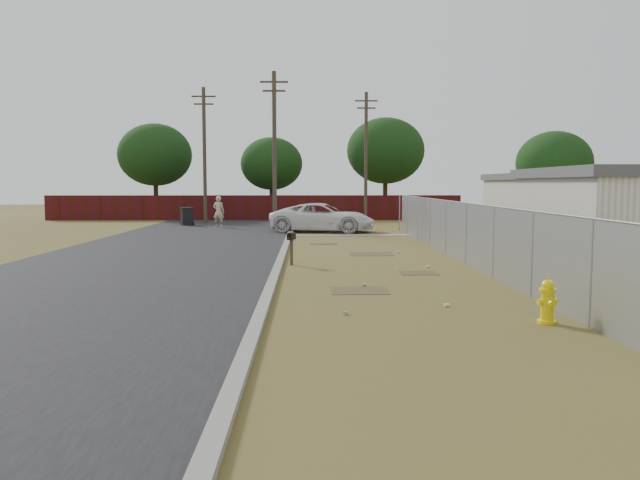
{
  "coord_description": "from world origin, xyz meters",
  "views": [
    {
      "loc": [
        -2.05,
        -20.12,
        2.63
      ],
      "look_at": [
        -1.74,
        -3.23,
        1.1
      ],
      "focal_mm": 35.0,
      "sensor_mm": 36.0,
      "label": 1
    }
  ],
  "objects_px": {
    "mailbox": "(291,239)",
    "trash_bin": "(187,216)",
    "pedestrian": "(219,212)",
    "fire_hydrant": "(547,302)",
    "pickup_truck": "(323,218)"
  },
  "relations": [
    {
      "from": "mailbox",
      "to": "trash_bin",
      "type": "xyz_separation_m",
      "value": [
        -7.13,
        19.4,
        -0.26
      ]
    },
    {
      "from": "mailbox",
      "to": "trash_bin",
      "type": "height_order",
      "value": "trash_bin"
    },
    {
      "from": "pedestrian",
      "to": "fire_hydrant",
      "type": "bearing_deg",
      "value": 124.93
    },
    {
      "from": "fire_hydrant",
      "to": "trash_bin",
      "type": "distance_m",
      "value": 30.49
    },
    {
      "from": "pedestrian",
      "to": "trash_bin",
      "type": "bearing_deg",
      "value": -25.93
    },
    {
      "from": "fire_hydrant",
      "to": "trash_bin",
      "type": "bearing_deg",
      "value": 113.55
    },
    {
      "from": "pedestrian",
      "to": "trash_bin",
      "type": "relative_size",
      "value": 1.66
    },
    {
      "from": "fire_hydrant",
      "to": "pickup_truck",
      "type": "bearing_deg",
      "value": 99.38
    },
    {
      "from": "pickup_truck",
      "to": "fire_hydrant",
      "type": "bearing_deg",
      "value": -158.61
    },
    {
      "from": "fire_hydrant",
      "to": "pickup_truck",
      "type": "distance_m",
      "value": 22.78
    },
    {
      "from": "pickup_truck",
      "to": "trash_bin",
      "type": "bearing_deg",
      "value": 69.14
    },
    {
      "from": "mailbox",
      "to": "pedestrian",
      "type": "relative_size",
      "value": 0.56
    },
    {
      "from": "pickup_truck",
      "to": "pedestrian",
      "type": "bearing_deg",
      "value": 72.15
    },
    {
      "from": "trash_bin",
      "to": "pickup_truck",
      "type": "bearing_deg",
      "value": -32.87
    },
    {
      "from": "fire_hydrant",
      "to": "trash_bin",
      "type": "relative_size",
      "value": 0.76
    }
  ]
}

